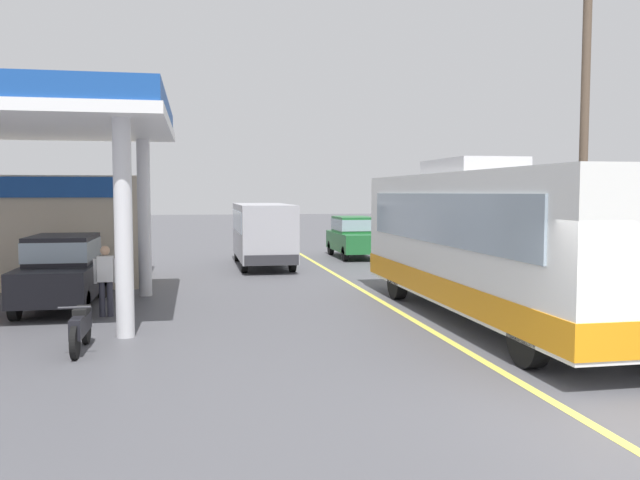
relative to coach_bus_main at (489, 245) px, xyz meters
The scene contains 10 objects.
ground 14.04m from the coach_bus_main, 96.79° to the left, with size 120.00×120.00×0.00m, color #4C4C51.
lane_divider_stripe 9.15m from the coach_bus_main, 100.57° to the left, with size 0.16×50.00×0.01m, color #D8CC4C.
coach_bus_main is the anchor object (origin of this frame).
gas_station_roadside 13.39m from the coach_bus_main, 150.19° to the left, with size 9.10×11.95×5.10m.
car_at_pump 10.43m from the coach_bus_main, 160.04° to the left, with size 1.70×4.20×1.82m.
minibus_opposing_lane 12.63m from the coach_bus_main, 107.97° to the left, with size 2.04×6.13×2.44m.
motorcycle_parked_forecourt 8.77m from the coach_bus_main, behind, with size 0.55×1.80×0.92m.
pedestrian_near_pump 8.86m from the coach_bus_main, 166.13° to the left, with size 0.55×0.22×1.66m.
car_trailing_behind_bus 14.78m from the coach_bus_main, 88.29° to the left, with size 1.70×4.20×1.82m.
utility_pole_roadside 5.99m from the coach_bus_main, 35.95° to the left, with size 1.80×0.24×8.97m.
Camera 1 is at (-4.83, -7.64, 2.89)m, focal length 37.00 mm.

